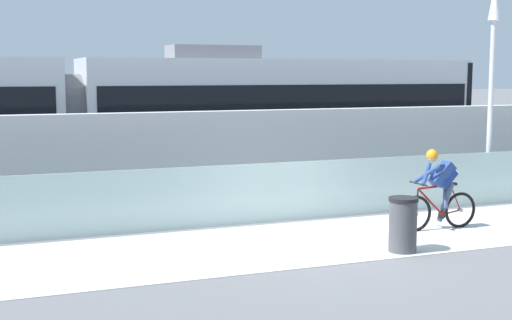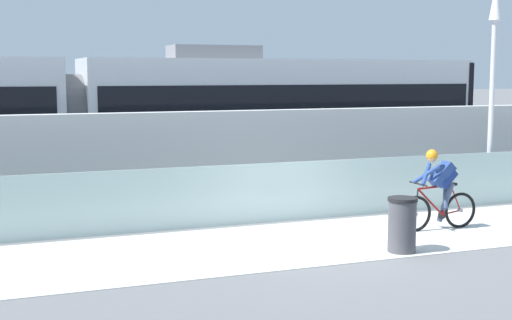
{
  "view_description": "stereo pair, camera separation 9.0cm",
  "coord_description": "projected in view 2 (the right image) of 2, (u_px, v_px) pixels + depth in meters",
  "views": [
    {
      "loc": [
        -5.69,
        -11.47,
        3.08
      ],
      "look_at": [
        -0.4,
        2.35,
        1.25
      ],
      "focal_mm": 49.5,
      "sensor_mm": 36.0,
      "label": 1
    },
    {
      "loc": [
        -5.61,
        -11.5,
        3.08
      ],
      "look_at": [
        -0.4,
        2.35,
        1.25
      ],
      "focal_mm": 49.5,
      "sensor_mm": 36.0,
      "label": 2
    }
  ],
  "objects": [
    {
      "name": "glass_parapet",
      "position": [
        282.0,
        192.0,
        14.66
      ],
      "size": [
        32.0,
        0.05,
        1.24
      ],
      "primitive_type": "cube",
      "color": "#ADC6C1",
      "rests_on": "ground"
    },
    {
      "name": "bike_path_deck",
      "position": [
        321.0,
        240.0,
        13.02
      ],
      "size": [
        32.0,
        3.2,
        0.01
      ],
      "primitive_type": "cube",
      "color": "silver",
      "rests_on": "ground"
    },
    {
      "name": "tram_rail_far",
      "position": [
        205.0,
        182.0,
        20.05
      ],
      "size": [
        32.0,
        0.08,
        0.01
      ],
      "primitive_type": "cube",
      "color": "#595654",
      "rests_on": "ground"
    },
    {
      "name": "trash_bin",
      "position": [
        402.0,
        225.0,
        12.13
      ],
      "size": [
        0.51,
        0.51,
        0.96
      ],
      "color": "#47474C",
      "rests_on": "ground"
    },
    {
      "name": "concrete_barrier_wall",
      "position": [
        252.0,
        159.0,
        16.27
      ],
      "size": [
        32.0,
        0.36,
        2.23
      ],
      "primitive_type": "cube",
      "color": "silver",
      "rests_on": "ground"
    },
    {
      "name": "tram_rail_near",
      "position": [
        220.0,
        189.0,
        18.72
      ],
      "size": [
        32.0,
        0.08,
        0.01
      ],
      "primitive_type": "cube",
      "color": "#595654",
      "rests_on": "ground"
    },
    {
      "name": "cyclist_on_bike",
      "position": [
        439.0,
        191.0,
        13.82
      ],
      "size": [
        1.77,
        0.58,
        1.61
      ],
      "color": "black",
      "rests_on": "ground"
    },
    {
      "name": "lamp_post_antenna",
      "position": [
        493.0,
        64.0,
        16.52
      ],
      "size": [
        0.28,
        0.28,
        5.2
      ],
      "color": "gray",
      "rests_on": "ground"
    },
    {
      "name": "ground_plane",
      "position": [
        321.0,
        241.0,
        13.02
      ],
      "size": [
        200.0,
        200.0,
        0.0
      ],
      "primitive_type": "plane",
      "color": "slate"
    },
    {
      "name": "tram",
      "position": [
        72.0,
        120.0,
        17.86
      ],
      "size": [
        22.56,
        2.54,
        3.81
      ],
      "color": "silver",
      "rests_on": "ground"
    }
  ]
}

